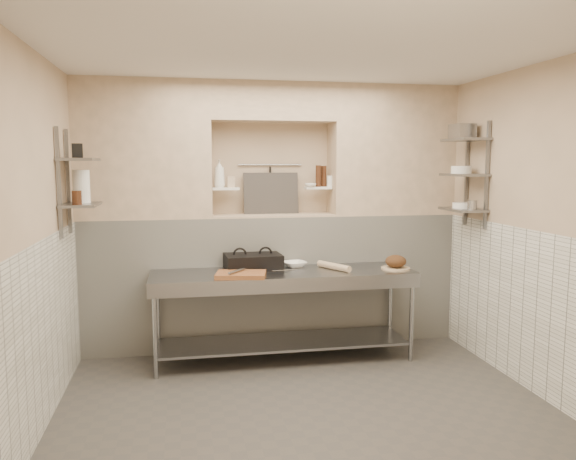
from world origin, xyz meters
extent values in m
cube|color=#46423E|center=(0.00, 0.00, -0.05)|extent=(4.00, 3.90, 0.10)
cube|color=silver|center=(0.00, 0.00, 2.85)|extent=(4.00, 3.90, 0.10)
cube|color=#CAAB8C|center=(-2.05, 0.00, 1.40)|extent=(0.10, 3.90, 2.80)
cube|color=#CAAB8C|center=(2.05, 0.00, 1.40)|extent=(0.10, 3.90, 2.80)
cube|color=#CAAB8C|center=(0.00, 2.00, 1.40)|extent=(4.00, 0.10, 2.80)
cube|color=#CAAB8C|center=(0.00, -2.00, 1.40)|extent=(4.00, 0.10, 2.80)
cube|color=white|center=(0.00, 1.75, 0.70)|extent=(4.00, 0.40, 1.40)
cube|color=#CAAB8C|center=(0.00, 1.75, 1.41)|extent=(1.30, 0.40, 0.02)
cube|color=#CAAB8C|center=(-1.33, 1.75, 2.10)|extent=(1.35, 0.40, 1.40)
cube|color=#CAAB8C|center=(1.33, 1.75, 2.10)|extent=(1.35, 0.40, 1.40)
cube|color=#CAAB8C|center=(0.00, 1.75, 2.60)|extent=(1.30, 0.40, 0.40)
cube|color=white|center=(-1.99, 0.00, 0.70)|extent=(0.02, 3.90, 1.40)
cube|color=white|center=(1.99, 0.00, 0.70)|extent=(0.02, 3.90, 1.40)
cube|color=white|center=(-0.50, 1.75, 1.70)|extent=(0.28, 0.16, 0.02)
cube|color=white|center=(0.50, 1.75, 1.70)|extent=(0.28, 0.16, 0.02)
cylinder|color=gray|center=(0.00, 1.92, 1.95)|extent=(0.70, 0.02, 0.02)
cylinder|color=black|center=(0.00, 1.90, 1.78)|extent=(0.02, 0.02, 0.30)
cube|color=#383330|center=(0.00, 1.85, 1.64)|extent=(0.60, 0.08, 0.45)
cube|color=slate|center=(-1.98, 1.25, 1.80)|extent=(0.03, 0.03, 0.95)
cube|color=slate|center=(-1.98, 0.85, 1.80)|extent=(0.03, 0.03, 0.95)
cube|color=slate|center=(-1.84, 1.05, 1.60)|extent=(0.30, 0.50, 0.02)
cube|color=slate|center=(-1.84, 1.05, 2.00)|extent=(0.30, 0.50, 0.03)
cube|color=slate|center=(1.98, 1.25, 1.85)|extent=(0.03, 0.03, 1.05)
cube|color=slate|center=(1.98, 0.85, 1.85)|extent=(0.03, 0.03, 1.05)
cube|color=slate|center=(1.84, 1.05, 1.50)|extent=(0.30, 0.50, 0.02)
cube|color=slate|center=(1.84, 1.05, 1.85)|extent=(0.30, 0.50, 0.02)
cube|color=slate|center=(1.84, 1.05, 2.20)|extent=(0.30, 0.50, 0.03)
cube|color=gray|center=(0.02, 1.20, 0.88)|extent=(2.60, 0.70, 0.04)
cube|color=gray|center=(0.02, 1.20, 0.18)|extent=(2.45, 0.60, 0.03)
cube|color=gray|center=(0.02, 0.87, 0.82)|extent=(2.60, 0.02, 0.12)
cylinder|color=gray|center=(-1.22, 0.91, 0.43)|extent=(0.04, 0.04, 0.86)
cylinder|color=gray|center=(-1.22, 1.49, 0.43)|extent=(0.04, 0.04, 0.86)
cylinder|color=gray|center=(1.26, 0.91, 0.43)|extent=(0.04, 0.04, 0.86)
cylinder|color=gray|center=(1.26, 1.49, 0.43)|extent=(0.04, 0.04, 0.86)
cube|color=black|center=(-0.26, 1.39, 0.95)|extent=(0.58, 0.44, 0.10)
cube|color=black|center=(-0.26, 1.39, 1.03)|extent=(0.58, 0.44, 0.05)
cube|color=brown|center=(-0.42, 1.02, 0.92)|extent=(0.52, 0.41, 0.04)
cube|color=gray|center=(-0.01, 1.03, 0.95)|extent=(0.24, 0.04, 0.01)
cylinder|color=gray|center=(-0.46, 1.02, 0.96)|extent=(0.19, 0.24, 0.03)
imported|color=white|center=(0.18, 1.42, 0.93)|extent=(0.28, 0.28, 0.06)
cylinder|color=tan|center=(0.54, 1.20, 0.93)|extent=(0.27, 0.41, 0.07)
cylinder|color=tan|center=(1.16, 1.11, 0.91)|extent=(0.29, 0.29, 0.02)
ellipsoid|color=#4C2D19|center=(1.16, 1.11, 0.98)|extent=(0.21, 0.21, 0.13)
imported|color=white|center=(-0.56, 1.74, 1.86)|extent=(0.11, 0.12, 0.29)
cube|color=#CAAB8C|center=(-0.44, 1.76, 1.77)|extent=(0.08, 0.08, 0.12)
imported|color=white|center=(0.41, 1.70, 1.73)|extent=(0.16, 0.16, 0.04)
cylinder|color=#381D10|center=(0.57, 1.79, 1.82)|extent=(0.06, 0.06, 0.22)
cylinder|color=#381D10|center=(0.50, 1.74, 1.83)|extent=(0.06, 0.06, 0.23)
cylinder|color=white|center=(0.64, 1.75, 1.77)|extent=(0.07, 0.07, 0.12)
cylinder|color=white|center=(-1.84, 1.12, 1.76)|extent=(0.15, 0.15, 0.29)
cylinder|color=#381D10|center=(-1.84, 0.87, 1.67)|extent=(0.08, 0.08, 0.12)
cube|color=black|center=(-1.84, 0.99, 2.07)|extent=(0.10, 0.10, 0.12)
cylinder|color=white|center=(1.84, 1.07, 1.54)|extent=(0.19, 0.19, 0.06)
cylinder|color=gray|center=(1.84, 0.87, 1.56)|extent=(0.09, 0.09, 0.09)
cylinder|color=white|center=(1.84, 1.11, 1.90)|extent=(0.21, 0.21, 0.08)
cube|color=gray|center=(1.84, 1.12, 2.29)|extent=(0.20, 0.24, 0.15)
camera|label=1|loc=(-0.95, -4.18, 1.97)|focal=35.00mm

